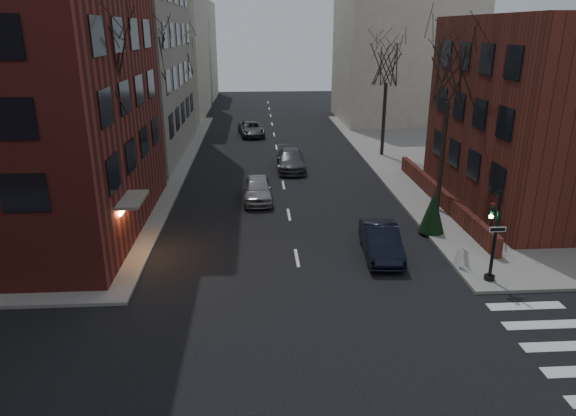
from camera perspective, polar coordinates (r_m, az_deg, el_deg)
The scene contains 19 objects.
building_right_brick at distance 34.68m, azimuth 28.72°, elevation 9.08°, with size 12.00×14.00×11.00m, color #5B221A.
low_wall_right at distance 32.57m, azimuth 16.54°, elevation 1.32°, with size 0.35×16.00×1.00m, color #5B221A.
building_distant_la at distance 66.41m, azimuth -15.77°, elevation 17.56°, with size 14.00×16.00×18.00m, color beige.
building_distant_ra at distance 62.41m, azimuth 12.61°, elevation 16.81°, with size 14.00×14.00×16.00m, color beige.
building_distant_lb at distance 82.90m, azimuth -11.82°, elevation 16.69°, with size 10.00×12.00×14.00m, color beige.
traffic_signal at distance 22.98m, azimuth 21.83°, elevation -3.50°, with size 0.76×0.44×4.00m.
tree_left_a at distance 25.14m, azimuth -20.37°, elevation 14.05°, with size 4.18×4.18×10.26m.
tree_left_b at distance 36.77m, azimuth -15.18°, elevation 16.57°, with size 4.40×4.40×10.80m.
tree_left_c at distance 50.61m, azimuth -12.00°, elevation 16.40°, with size 3.96×3.96×9.72m.
tree_right_a at distance 30.09m, azimuth 17.63°, elevation 14.18°, with size 3.96×3.96×9.72m.
tree_right_b at distance 43.47m, azimuth 10.96°, elevation 15.45°, with size 3.74×3.74×9.18m.
streetlamp_near at distance 33.26m, azimuth -14.75°, elevation 8.24°, with size 0.36×0.36×6.28m.
streetlamp_far at distance 52.81m, azimuth -10.75°, elevation 12.45°, with size 0.36×0.36×6.28m.
parked_sedan at distance 24.77m, azimuth 10.28°, elevation -3.63°, with size 1.58×4.54×1.50m, color black.
car_lane_silver at distance 32.25m, azimuth -3.40°, elevation 2.14°, with size 1.80×4.48×1.53m, color #939297.
car_lane_gray at distance 39.40m, azimuth 0.33°, elevation 5.35°, with size 2.12×5.22×1.52m, color #444449.
car_lane_far at distance 52.40m, azimuth -4.10°, elevation 8.75°, with size 2.30×4.99×1.39m, color #414146.
sandwich_board at distance 24.34m, azimuth 18.80°, elevation -5.24°, with size 0.39×0.54×0.87m, color white.
evergreen_shrub at distance 27.76m, azimuth 15.78°, elevation -0.40°, with size 1.33×1.33×2.21m, color black.
Camera 1 is at (-1.79, -10.07, 10.29)m, focal length 32.00 mm.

